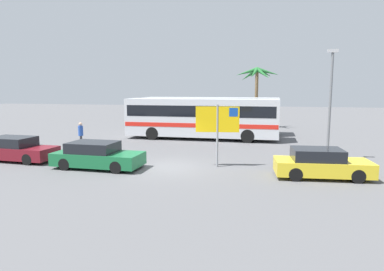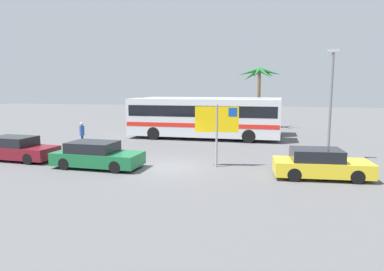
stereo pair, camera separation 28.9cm
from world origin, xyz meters
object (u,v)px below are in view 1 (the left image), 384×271
at_px(pedestrian_by_bus, 81,133).
at_px(bus_front_coach, 201,117).
at_px(car_green, 97,156).
at_px(bus_rear_coach, 210,113).
at_px(ferry_sign, 218,122).
at_px(car_maroon, 15,149).
at_px(car_yellow, 321,164).

bearing_deg(pedestrian_by_bus, bus_front_coach, 15.53).
xyz_separation_m(bus_front_coach, car_green, (-3.33, -10.88, -1.15)).
relative_size(bus_front_coach, car_green, 2.63).
bearing_deg(car_green, pedestrian_by_bus, 128.55).
distance_m(bus_rear_coach, ferry_sign, 13.10).
bearing_deg(pedestrian_by_bus, ferry_sign, -43.34).
bearing_deg(car_green, car_maroon, 174.50).
height_order(car_yellow, pedestrian_by_bus, pedestrian_by_bus).
bearing_deg(car_maroon, car_yellow, 2.20).
relative_size(bus_rear_coach, car_green, 2.63).
relative_size(bus_front_coach, pedestrian_by_bus, 6.84).
relative_size(car_green, car_maroon, 0.99).
height_order(bus_front_coach, car_yellow, bus_front_coach).
xyz_separation_m(car_green, car_yellow, (10.78, 0.39, -0.00)).
height_order(car_green, car_yellow, same).
bearing_deg(bus_front_coach, bus_rear_coach, 88.06).
height_order(bus_rear_coach, pedestrian_by_bus, bus_rear_coach).
height_order(bus_front_coach, car_maroon, bus_front_coach).
distance_m(bus_front_coach, ferry_sign, 9.72).
distance_m(car_yellow, pedestrian_by_bus, 15.38).
bearing_deg(bus_rear_coach, car_maroon, -122.56).
height_order(ferry_sign, pedestrian_by_bus, ferry_sign).
relative_size(bus_front_coach, ferry_sign, 3.70).
relative_size(bus_front_coach, bus_rear_coach, 1.00).
relative_size(bus_front_coach, car_maroon, 2.59).
distance_m(bus_front_coach, car_yellow, 12.91).
distance_m(bus_rear_coach, car_yellow, 15.83).
relative_size(bus_front_coach, car_yellow, 2.76).
distance_m(bus_rear_coach, car_green, 14.83).
bearing_deg(pedestrian_by_bus, car_maroon, -131.12).
height_order(bus_front_coach, bus_rear_coach, same).
bearing_deg(car_green, bus_rear_coach, 78.28).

